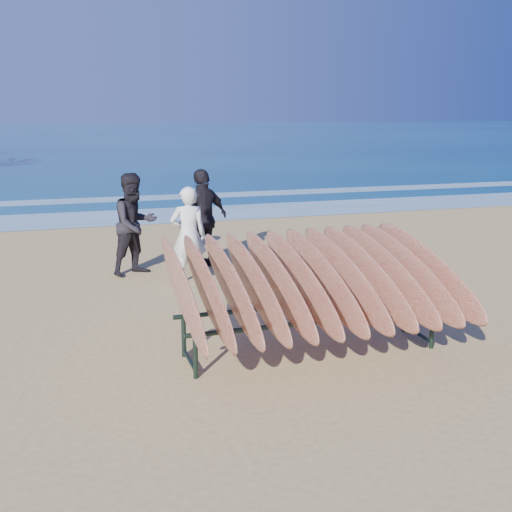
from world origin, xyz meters
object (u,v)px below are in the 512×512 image
object	(u,v)px
person_white	(188,235)
person_dark_a	(135,224)
person_dark_b	(203,218)
surfboard_rack	(311,279)

from	to	relation	value
person_white	person_dark_a	xyz separation A→B (m)	(-0.80, 0.78, 0.08)
person_dark_a	person_dark_b	distance (m)	1.27
surfboard_rack	person_dark_b	world-z (taller)	person_dark_b
surfboard_rack	person_dark_a	world-z (taller)	person_dark_a
surfboard_rack	person_white	world-z (taller)	person_white
surfboard_rack	person_white	xyz separation A→B (m)	(-0.79, 3.57, -0.10)
person_white	person_dark_b	xyz separation A→B (m)	(0.46, 0.96, 0.09)
person_white	surfboard_rack	bearing A→B (deg)	106.55
person_white	person_dark_a	bearing A→B (deg)	-40.19
person_dark_a	person_dark_b	xyz separation A→B (m)	(1.26, 0.19, 0.01)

